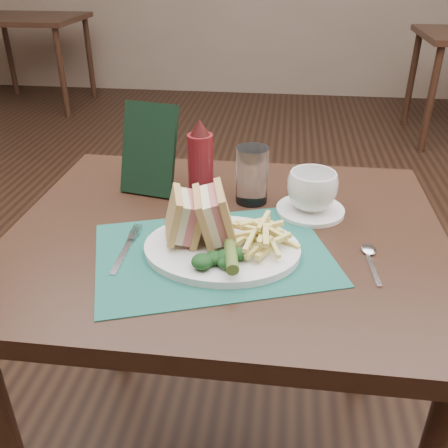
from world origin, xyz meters
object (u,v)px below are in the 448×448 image
(check_presenter, at_px, (149,149))
(sandwich_half_a, at_px, (174,217))
(placemat, at_px, (213,253))
(sandwich_half_b, at_px, (203,215))
(coffee_cup, at_px, (312,191))
(ketchup_bottle, at_px, (201,159))
(drinking_glass, at_px, (252,175))
(saucer, at_px, (310,210))
(plate, at_px, (222,249))
(table_bg_left, at_px, (34,62))
(table_main, at_px, (226,362))

(check_presenter, bearing_deg, sandwich_half_a, -54.66)
(placemat, bearing_deg, check_presenter, 125.19)
(placemat, distance_m, sandwich_half_a, 0.10)
(sandwich_half_b, height_order, coffee_cup, sandwich_half_b)
(placemat, relative_size, ketchup_bottle, 2.37)
(drinking_glass, xyz_separation_m, check_presenter, (-0.24, 0.03, 0.04))
(drinking_glass, bearing_deg, check_presenter, 172.95)
(saucer, bearing_deg, sandwich_half_b, -140.18)
(sandwich_half_a, height_order, sandwich_half_b, sandwich_half_b)
(plate, height_order, check_presenter, check_presenter)
(sandwich_half_b, bearing_deg, saucer, 27.12)
(table_bg_left, relative_size, sandwich_half_b, 8.32)
(plate, distance_m, sandwich_half_a, 0.11)
(drinking_glass, relative_size, check_presenter, 0.61)
(placemat, height_order, check_presenter, check_presenter)
(plate, distance_m, coffee_cup, 0.26)
(sandwich_half_a, bearing_deg, ketchup_bottle, 71.21)
(sandwich_half_a, bearing_deg, table_bg_left, 104.84)
(placemat, distance_m, plate, 0.02)
(saucer, xyz_separation_m, check_presenter, (-0.38, 0.07, 0.10))
(sandwich_half_b, bearing_deg, coffee_cup, 27.12)
(placemat, relative_size, saucer, 2.93)
(plate, height_order, drinking_glass, drinking_glass)
(plate, bearing_deg, ketchup_bottle, 107.93)
(drinking_glass, bearing_deg, sandwich_half_a, -121.00)
(check_presenter, bearing_deg, ketchup_bottle, 3.81)
(sandwich_half_a, distance_m, saucer, 0.33)
(table_main, height_order, plate, plate)
(plate, bearing_deg, sandwich_half_a, 173.69)
(table_bg_left, bearing_deg, saucer, -54.94)
(table_main, distance_m, ketchup_bottle, 0.50)
(sandwich_half_a, bearing_deg, drinking_glass, 43.43)
(table_bg_left, relative_size, coffee_cup, 8.27)
(sandwich_half_b, height_order, ketchup_bottle, ketchup_bottle)
(drinking_glass, height_order, check_presenter, check_presenter)
(table_main, bearing_deg, saucer, 29.54)
(placemat, relative_size, sandwich_half_b, 4.07)
(table_main, relative_size, drinking_glass, 6.92)
(coffee_cup, height_order, drinking_glass, drinking_glass)
(plate, bearing_deg, sandwich_half_b, 156.64)
(table_main, distance_m, placemat, 0.39)
(table_bg_left, bearing_deg, coffee_cup, -54.94)
(sandwich_half_a, xyz_separation_m, ketchup_bottle, (0.01, 0.23, 0.03))
(saucer, bearing_deg, table_main, -150.46)
(placemat, distance_m, ketchup_bottle, 0.27)
(drinking_glass, bearing_deg, ketchup_bottle, 173.58)
(table_bg_left, relative_size, check_presenter, 4.21)
(sandwich_half_a, bearing_deg, table_main, 26.33)
(table_main, height_order, table_bg_left, same)
(plate, relative_size, drinking_glass, 2.31)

